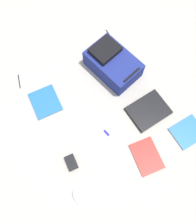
# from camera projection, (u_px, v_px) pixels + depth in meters

# --- Properties ---
(ground_plane) EXTENTS (3.90, 3.90, 0.00)m
(ground_plane) POSITION_uv_depth(u_px,v_px,m) (98.00, 111.00, 1.94)
(ground_plane) COLOR gray
(backpack) EXTENTS (0.37, 0.49, 0.21)m
(backpack) POSITION_uv_depth(u_px,v_px,m) (112.00, 63.00, 1.98)
(backpack) COLOR navy
(backpack) RESTS_ON ground_plane
(laptop) EXTENTS (0.32, 0.25, 0.03)m
(laptop) POSITION_uv_depth(u_px,v_px,m) (148.00, 111.00, 1.92)
(laptop) COLOR black
(laptop) RESTS_ON ground_plane
(book_red) EXTENTS (0.24, 0.20, 0.02)m
(book_red) POSITION_uv_depth(u_px,v_px,m) (188.00, 132.00, 1.87)
(book_red) COLOR silver
(book_red) RESTS_ON ground_plane
(book_manual) EXTENTS (0.24, 0.27, 0.02)m
(book_manual) POSITION_uv_depth(u_px,v_px,m) (45.00, 102.00, 1.96)
(book_manual) COLOR silver
(book_manual) RESTS_ON ground_plane
(book_blue) EXTENTS (0.22, 0.28, 0.02)m
(book_blue) POSITION_uv_depth(u_px,v_px,m) (147.00, 156.00, 1.81)
(book_blue) COLOR silver
(book_blue) RESTS_ON ground_plane
(computer_mouse) EXTENTS (0.07, 0.11, 0.03)m
(computer_mouse) POSITION_uv_depth(u_px,v_px,m) (78.00, 197.00, 1.71)
(computer_mouse) COLOR silver
(computer_mouse) RESTS_ON ground_plane
(power_brick) EXTENTS (0.08, 0.12, 0.03)m
(power_brick) POSITION_uv_depth(u_px,v_px,m) (71.00, 162.00, 1.79)
(power_brick) COLOR black
(power_brick) RESTS_ON ground_plane
(pen_black) EXTENTS (0.01, 0.15, 0.01)m
(pen_black) POSITION_uv_depth(u_px,v_px,m) (110.00, 35.00, 2.18)
(pen_black) COLOR black
(pen_black) RESTS_ON ground_plane
(pen_blue) EXTENTS (0.05, 0.13, 0.01)m
(pen_blue) POSITION_uv_depth(u_px,v_px,m) (19.00, 81.00, 2.02)
(pen_blue) COLOR black
(pen_blue) RESTS_ON ground_plane
(usb_stick) EXTENTS (0.03, 0.06, 0.01)m
(usb_stick) POSITION_uv_depth(u_px,v_px,m) (106.00, 133.00, 1.88)
(usb_stick) COLOR #191999
(usb_stick) RESTS_ON ground_plane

